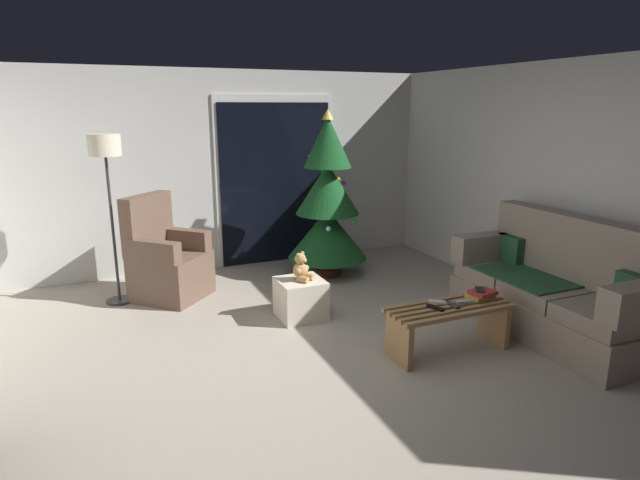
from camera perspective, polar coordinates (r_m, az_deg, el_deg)
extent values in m
plane|color=#9E9384|center=(4.42, -1.18, -13.36)|extent=(7.00, 7.00, 0.00)
cube|color=beige|center=(6.90, -11.00, 7.35)|extent=(5.72, 0.12, 2.50)
cube|color=beige|center=(5.71, 26.46, 4.72)|extent=(0.12, 6.00, 2.50)
cube|color=silver|center=(7.04, -4.85, 6.47)|extent=(1.60, 0.02, 2.20)
cube|color=black|center=(7.03, -4.80, 6.05)|extent=(1.50, 0.02, 2.10)
cube|color=gray|center=(5.34, 23.32, -7.58)|extent=(0.76, 1.90, 0.34)
cube|color=gray|center=(4.87, 28.70, -7.23)|extent=(0.68, 0.60, 0.14)
cube|color=gray|center=(5.24, 23.42, -5.18)|extent=(0.68, 0.60, 0.14)
cube|color=gray|center=(5.66, 18.91, -3.37)|extent=(0.68, 0.60, 0.14)
cube|color=gray|center=(5.38, 26.16, -0.89)|extent=(0.20, 1.90, 0.60)
cube|color=gray|center=(5.79, 17.58, -0.70)|extent=(0.76, 0.20, 0.28)
cube|color=#234C2D|center=(5.37, 21.44, -3.66)|extent=(0.60, 0.90, 0.02)
cube|color=#234C2D|center=(4.90, 31.03, -4.80)|extent=(0.12, 0.32, 0.28)
cube|color=#234C2D|center=(5.78, 19.88, -0.93)|extent=(0.12, 0.32, 0.28)
cube|color=#9E7547|center=(4.48, 15.23, -7.86)|extent=(1.10, 0.05, 0.04)
cube|color=#9E7547|center=(4.54, 14.54, -7.50)|extent=(1.10, 0.05, 0.04)
cube|color=#9E7547|center=(4.61, 13.87, -7.14)|extent=(1.10, 0.05, 0.04)
cube|color=#9E7547|center=(4.67, 13.22, -6.80)|extent=(1.10, 0.05, 0.04)
cube|color=#9E7547|center=(4.74, 12.59, -6.46)|extent=(1.10, 0.05, 0.04)
cube|color=#9E7547|center=(4.43, 8.55, -10.72)|extent=(0.05, 0.36, 0.38)
cube|color=#9E7547|center=(4.98, 18.28, -8.40)|extent=(0.05, 0.36, 0.38)
cube|color=#ADADB2|center=(4.69, 15.35, -6.47)|extent=(0.16, 0.07, 0.02)
cube|color=black|center=(4.50, 12.39, -7.18)|extent=(0.09, 0.16, 0.02)
cube|color=#333338|center=(4.60, 14.16, -6.81)|extent=(0.04, 0.16, 0.02)
cube|color=silver|center=(4.63, 12.63, -6.58)|extent=(0.15, 0.12, 0.02)
cube|color=#B79333|center=(4.84, 16.93, -5.82)|extent=(0.21, 0.18, 0.04)
cube|color=#A32D28|center=(4.81, 17.21, -5.45)|extent=(0.23, 0.20, 0.04)
cube|color=black|center=(4.81, 16.94, -5.15)|extent=(0.13, 0.16, 0.01)
cylinder|color=#4C1E19|center=(6.62, 0.78, -3.31)|extent=(0.36, 0.36, 0.10)
cylinder|color=brown|center=(6.59, 0.79, -2.40)|extent=(0.08, 0.08, 0.12)
cone|color=#14471E|center=(6.49, 0.80, 0.71)|extent=(0.98, 0.98, 0.62)
cone|color=#14471E|center=(6.39, 0.81, 5.61)|extent=(0.78, 0.78, 0.62)
cone|color=#14471E|center=(6.33, 0.83, 10.63)|extent=(0.58, 0.58, 0.62)
sphere|color=gold|center=(6.75, -1.04, 3.12)|extent=(0.06, 0.06, 0.06)
sphere|color=red|center=(6.19, 2.19, 8.24)|extent=(0.06, 0.06, 0.06)
sphere|color=white|center=(6.16, 1.68, 8.67)|extent=(0.06, 0.06, 0.06)
sphere|color=#B233A5|center=(6.58, 2.59, 6.19)|extent=(0.06, 0.06, 0.06)
sphere|color=#1E8C33|center=(6.25, 3.73, 2.02)|extent=(0.06, 0.06, 0.06)
sphere|color=white|center=(6.07, 0.92, 1.22)|extent=(0.06, 0.06, 0.06)
sphere|color=#1E8C33|center=(6.61, 0.33, 7.37)|extent=(0.06, 0.06, 0.06)
sphere|color=gold|center=(6.61, 1.98, 6.59)|extent=(0.06, 0.06, 0.06)
sphere|color=white|center=(6.33, -1.00, 9.03)|extent=(0.06, 0.06, 0.06)
sphere|color=white|center=(6.52, -0.07, 9.03)|extent=(0.06, 0.06, 0.06)
cone|color=#EAD14C|center=(6.31, 0.84, 13.46)|extent=(0.14, 0.14, 0.12)
cube|color=brown|center=(6.04, -15.70, -4.57)|extent=(0.96, 0.96, 0.31)
cube|color=brown|center=(5.97, -15.86, -2.35)|extent=(0.96, 0.96, 0.18)
cube|color=brown|center=(6.03, -18.18, 1.68)|extent=(0.59, 0.60, 0.64)
cube|color=brown|center=(6.12, -14.28, 0.12)|extent=(0.51, 0.51, 0.22)
cube|color=brown|center=(5.69, -17.50, -1.17)|extent=(0.51, 0.51, 0.22)
cylinder|color=#2D2D30|center=(6.13, -20.84, -6.14)|extent=(0.28, 0.28, 0.02)
cylinder|color=#2D2D30|center=(5.91, -21.51, 1.05)|extent=(0.03, 0.03, 1.55)
cylinder|color=beige|center=(5.79, -22.30, 9.50)|extent=(0.32, 0.32, 0.22)
cube|color=beige|center=(5.27, -2.10, -6.36)|extent=(0.44, 0.44, 0.39)
cylinder|color=tan|center=(5.20, -1.27, -3.97)|extent=(0.12, 0.13, 0.06)
cylinder|color=tan|center=(5.12, -1.87, -4.27)|extent=(0.12, 0.13, 0.06)
sphere|color=tan|center=(5.17, -2.13, -3.30)|extent=(0.15, 0.15, 0.15)
sphere|color=tan|center=(5.14, -2.15, -2.03)|extent=(0.11, 0.11, 0.11)
sphere|color=tan|center=(5.11, -1.68, -2.22)|extent=(0.04, 0.04, 0.04)
sphere|color=tan|center=(5.15, -1.92, -1.43)|extent=(0.04, 0.04, 0.04)
sphere|color=tan|center=(5.09, -2.38, -1.63)|extent=(0.04, 0.04, 0.04)
sphere|color=tan|center=(5.21, -1.53, -3.02)|extent=(0.06, 0.06, 0.06)
sphere|color=tan|center=(5.10, -2.38, -3.43)|extent=(0.06, 0.06, 0.06)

